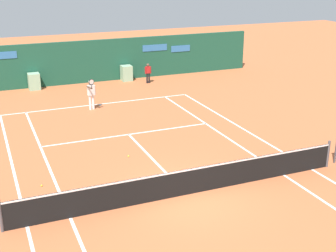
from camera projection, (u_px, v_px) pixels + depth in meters
ground_plane at (180, 187)px, 16.29m from camera, size 80.00×80.00×0.01m
tennis_net at (187, 181)px, 15.62m from camera, size 12.10×0.10×1.07m
sponsor_back_wall at (78, 63)px, 30.12m from camera, size 25.00×1.02×2.78m
player_on_baseline at (91, 92)px, 24.72m from camera, size 0.51×0.77×1.82m
ball_kid_right_post at (148, 72)px, 30.36m from camera, size 0.44×0.18×1.31m
tennis_ball_mid_court at (128, 156)px, 18.86m from camera, size 0.07×0.07×0.07m
tennis_ball_near_service_line at (42, 186)px, 16.36m from camera, size 0.07×0.07×0.07m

